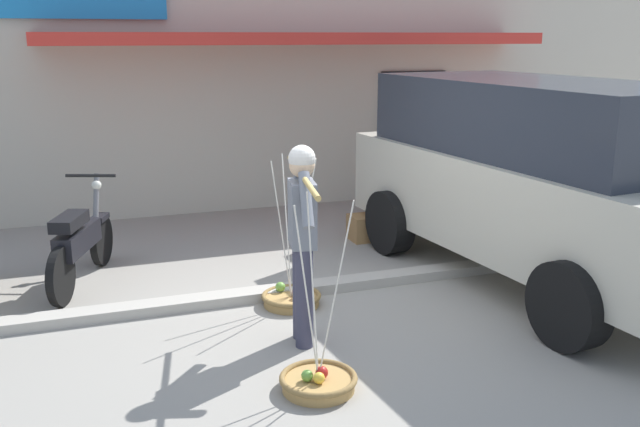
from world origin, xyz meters
TOP-DOWN VIEW (x-y plane):
  - ground_plane at (0.00, 0.00)m, footprint 90.00×90.00m
  - sidewalk_curb at (0.00, 0.70)m, footprint 20.00×0.24m
  - fruit_vendor at (-0.21, -0.39)m, footprint 0.35×1.67m
  - fruit_basket_left_side at (-0.37, -1.22)m, footprint 0.58×0.58m
  - fruit_basket_right_side at (-0.06, 0.45)m, footprint 0.58×0.58m
  - motorcycle_second_in_row at (-1.94, 1.74)m, footprint 0.76×1.74m
  - parked_truck at (2.63, 0.33)m, footprint 2.48×4.95m
  - storefront_building at (1.24, 6.86)m, footprint 13.00×6.00m
  - wooden_crate at (1.53, 2.26)m, footprint 0.44×0.36m

SIDE VIEW (x-z plane):
  - ground_plane at x=0.00m, z-range 0.00..0.00m
  - sidewalk_curb at x=0.00m, z-range 0.00..0.10m
  - fruit_basket_left_side at x=-0.37m, z-range -0.65..0.80m
  - fruit_basket_right_side at x=-0.06m, z-range -0.65..0.80m
  - wooden_crate at x=1.53m, z-range 0.00..0.32m
  - motorcycle_second_in_row at x=-1.94m, z-range -0.09..1.00m
  - fruit_vendor at x=-0.21m, z-range 0.13..1.83m
  - parked_truck at x=2.63m, z-range 0.08..2.18m
  - storefront_building at x=1.24m, z-range 0.00..4.20m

